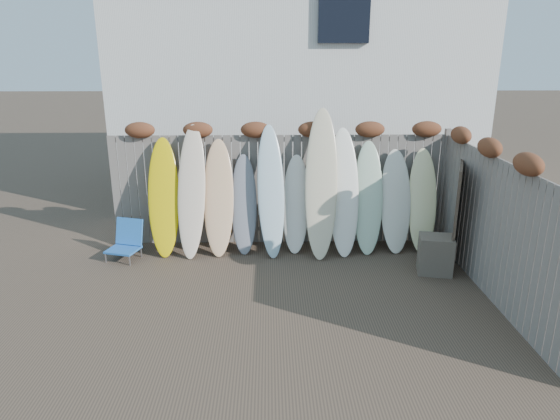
{
  "coord_description": "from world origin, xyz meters",
  "views": [
    {
      "loc": [
        -0.17,
        -6.32,
        3.4
      ],
      "look_at": [
        0.0,
        1.2,
        1.0
      ],
      "focal_mm": 32.0,
      "sensor_mm": 36.0,
      "label": 1
    }
  ],
  "objects_px": {
    "wooden_crate": "(435,255)",
    "surfboard_0": "(164,197)",
    "beach_chair": "(126,241)",
    "lattice_panel": "(456,215)"
  },
  "relations": [
    {
      "from": "wooden_crate",
      "to": "lattice_panel",
      "type": "distance_m",
      "value": 0.75
    },
    {
      "from": "wooden_crate",
      "to": "surfboard_0",
      "type": "xyz_separation_m",
      "value": [
        -4.47,
        0.99,
        0.69
      ]
    },
    {
      "from": "beach_chair",
      "to": "surfboard_0",
      "type": "xyz_separation_m",
      "value": [
        0.64,
        0.25,
        0.69
      ]
    },
    {
      "from": "beach_chair",
      "to": "wooden_crate",
      "type": "height_order",
      "value": "beach_chair"
    },
    {
      "from": "wooden_crate",
      "to": "lattice_panel",
      "type": "relative_size",
      "value": 0.36
    },
    {
      "from": "wooden_crate",
      "to": "surfboard_0",
      "type": "relative_size",
      "value": 0.29
    },
    {
      "from": "beach_chair",
      "to": "surfboard_0",
      "type": "height_order",
      "value": "surfboard_0"
    },
    {
      "from": "beach_chair",
      "to": "surfboard_0",
      "type": "bearing_deg",
      "value": 21.7
    },
    {
      "from": "beach_chair",
      "to": "wooden_crate",
      "type": "distance_m",
      "value": 5.16
    },
    {
      "from": "beach_chair",
      "to": "lattice_panel",
      "type": "relative_size",
      "value": 0.38
    }
  ]
}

